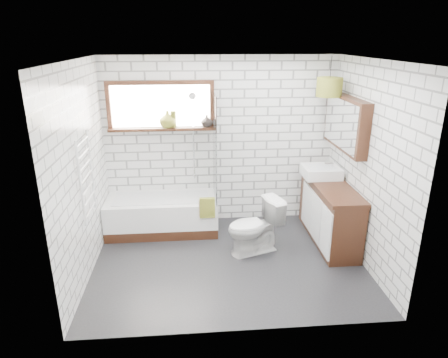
{
  "coord_description": "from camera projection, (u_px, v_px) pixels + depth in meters",
  "views": [
    {
      "loc": [
        -0.44,
        -4.48,
        2.74
      ],
      "look_at": [
        -0.03,
        0.25,
        1.04
      ],
      "focal_mm": 32.0,
      "sensor_mm": 36.0,
      "label": 1
    }
  ],
  "objects": [
    {
      "name": "wall_back",
      "position": [
        220.0,
        142.0,
        5.96
      ],
      "size": [
        3.4,
        0.01,
        2.5
      ],
      "primitive_type": "cube",
      "color": "white",
      "rests_on": "ground"
    },
    {
      "name": "towel_radiator",
      "position": [
        86.0,
        177.0,
        4.62
      ],
      "size": [
        0.06,
        0.52,
        1.0
      ],
      "primitive_type": "cube",
      "color": "white",
      "rests_on": "wall_left"
    },
    {
      "name": "pendant",
      "position": [
        329.0,
        87.0,
        5.33
      ],
      "size": [
        0.34,
        0.34,
        0.25
      ],
      "primitive_type": "cylinder",
      "color": "olive",
      "rests_on": "ceiling"
    },
    {
      "name": "wall_front",
      "position": [
        243.0,
        215.0,
        3.51
      ],
      "size": [
        3.4,
        0.01,
        2.5
      ],
      "primitive_type": "cube",
      "color": "white",
      "rests_on": "ground"
    },
    {
      "name": "towel_green",
      "position": [
        207.0,
        208.0,
        5.53
      ],
      "size": [
        0.21,
        0.06,
        0.29
      ],
      "primitive_type": "cube",
      "color": "olive",
      "rests_on": "bathtub"
    },
    {
      "name": "bathtub",
      "position": [
        162.0,
        214.0,
        5.89
      ],
      "size": [
        1.6,
        0.71,
        0.52
      ],
      "primitive_type": "cube",
      "color": "white",
      "rests_on": "floor"
    },
    {
      "name": "wall_right",
      "position": [
        367.0,
        165.0,
        4.87
      ],
      "size": [
        0.01,
        2.6,
        2.5
      ],
      "primitive_type": "cube",
      "color": "white",
      "rests_on": "ground"
    },
    {
      "name": "tap",
      "position": [
        332.0,
        168.0,
        5.69
      ],
      "size": [
        0.03,
        0.03,
        0.15
      ],
      "primitive_type": "cylinder",
      "rotation": [
        0.0,
        0.0,
        0.02
      ],
      "color": "silver",
      "rests_on": "vanity"
    },
    {
      "name": "basin",
      "position": [
        321.0,
        172.0,
        5.7
      ],
      "size": [
        0.51,
        0.45,
        0.15
      ],
      "primitive_type": "cube",
      "color": "white",
      "rests_on": "vanity"
    },
    {
      "name": "shower_riser",
      "position": [
        193.0,
        137.0,
        5.85
      ],
      "size": [
        0.02,
        0.02,
        1.3
      ],
      "primitive_type": "cylinder",
      "color": "silver",
      "rests_on": "wall_back"
    },
    {
      "name": "mirror_cabinet",
      "position": [
        346.0,
        123.0,
        5.29
      ],
      "size": [
        0.16,
        1.2,
        0.7
      ],
      "primitive_type": "cube",
      "color": "black",
      "rests_on": "wall_right"
    },
    {
      "name": "floor",
      "position": [
        228.0,
        261.0,
        5.16
      ],
      "size": [
        3.4,
        2.6,
        0.01
      ],
      "primitive_type": "cube",
      "color": "black",
      "rests_on": "ground"
    },
    {
      "name": "toilet",
      "position": [
        254.0,
        227.0,
        5.26
      ],
      "size": [
        0.63,
        0.82,
        0.74
      ],
      "primitive_type": "imported",
      "rotation": [
        0.0,
        0.0,
        -1.24
      ],
      "color": "white",
      "rests_on": "floor"
    },
    {
      "name": "wall_left",
      "position": [
        82.0,
        173.0,
        4.6
      ],
      "size": [
        0.01,
        2.6,
        2.5
      ],
      "primitive_type": "cube",
      "color": "white",
      "rests_on": "ground"
    },
    {
      "name": "vanity",
      "position": [
        329.0,
        212.0,
        5.57
      ],
      "size": [
        0.47,
        1.47,
        0.84
      ],
      "primitive_type": "cube",
      "color": "black",
      "rests_on": "floor"
    },
    {
      "name": "bottle",
      "position": [
        174.0,
        121.0,
        5.72
      ],
      "size": [
        0.09,
        0.09,
        0.23
      ],
      "primitive_type": "cylinder",
      "rotation": [
        0.0,
        0.0,
        0.27
      ],
      "color": "olive",
      "rests_on": "window"
    },
    {
      "name": "window",
      "position": [
        161.0,
        106.0,
        5.67
      ],
      "size": [
        1.52,
        0.16,
        0.68
      ],
      "primitive_type": "cube",
      "color": "black",
      "rests_on": "wall_back"
    },
    {
      "name": "ceiling",
      "position": [
        229.0,
        59.0,
        4.31
      ],
      "size": [
        3.4,
        2.6,
        0.01
      ],
      "primitive_type": "cube",
      "color": "white",
      "rests_on": "ground"
    },
    {
      "name": "shower_screen",
      "position": [
        215.0,
        147.0,
        5.61
      ],
      "size": [
        0.02,
        0.72,
        1.5
      ],
      "primitive_type": "cube",
      "color": "white",
      "rests_on": "bathtub"
    },
    {
      "name": "towel_beige",
      "position": [
        205.0,
        208.0,
        5.53
      ],
      "size": [
        0.19,
        0.05,
        0.24
      ],
      "primitive_type": "cube",
      "color": "tan",
      "rests_on": "bathtub"
    },
    {
      "name": "vase_dark",
      "position": [
        207.0,
        122.0,
        5.77
      ],
      "size": [
        0.19,
        0.19,
        0.17
      ],
      "primitive_type": "imported",
      "rotation": [
        0.0,
        0.0,
        -0.17
      ],
      "color": "black",
      "rests_on": "window"
    },
    {
      "name": "vase_olive",
      "position": [
        168.0,
        121.0,
        5.71
      ],
      "size": [
        0.3,
        0.3,
        0.24
      ],
      "primitive_type": "imported",
      "rotation": [
        0.0,
        0.0,
        -0.38
      ],
      "color": "olive",
      "rests_on": "window"
    }
  ]
}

